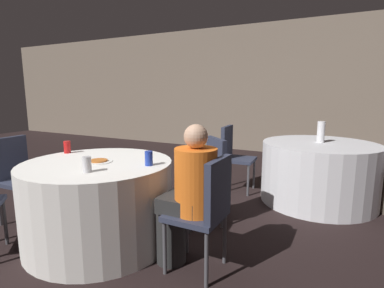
{
  "coord_description": "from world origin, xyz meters",
  "views": [
    {
      "loc": [
        1.91,
        -1.94,
        1.35
      ],
      "look_at": [
        0.58,
        0.65,
        0.84
      ],
      "focal_mm": 28.0,
      "sensor_mm": 36.0,
      "label": 1
    }
  ],
  "objects_px": {
    "soda_can_red": "(67,147)",
    "table_far": "(318,172)",
    "person_orange_shirt": "(187,197)",
    "bottle_far": "(321,132)",
    "chair_near_east": "(207,204)",
    "soda_can_silver": "(87,164)",
    "chair_near_northeast": "(208,173)",
    "pizza_plate_near": "(99,161)",
    "chair_near_west": "(17,171)",
    "chair_far_west": "(233,152)",
    "table_near": "(99,202)",
    "soda_can_blue": "(149,158)"
  },
  "relations": [
    {
      "from": "soda_can_red",
      "to": "table_far",
      "type": "bearing_deg",
      "value": 39.34
    },
    {
      "from": "person_orange_shirt",
      "to": "bottle_far",
      "type": "xyz_separation_m",
      "value": [
        0.76,
        2.02,
        0.3
      ]
    },
    {
      "from": "chair_near_east",
      "to": "soda_can_silver",
      "type": "bearing_deg",
      "value": 107.87
    },
    {
      "from": "chair_near_northeast",
      "to": "pizza_plate_near",
      "type": "height_order",
      "value": "chair_near_northeast"
    },
    {
      "from": "chair_near_west",
      "to": "soda_can_red",
      "type": "distance_m",
      "value": 0.62
    },
    {
      "from": "chair_far_west",
      "to": "person_orange_shirt",
      "type": "xyz_separation_m",
      "value": [
        0.32,
        -1.92,
        0.03
      ]
    },
    {
      "from": "soda_can_red",
      "to": "bottle_far",
      "type": "relative_size",
      "value": 0.47
    },
    {
      "from": "chair_near_west",
      "to": "bottle_far",
      "type": "xyz_separation_m",
      "value": [
        2.73,
        2.08,
        0.33
      ]
    },
    {
      "from": "table_far",
      "to": "chair_near_west",
      "type": "bearing_deg",
      "value": -143.25
    },
    {
      "from": "table_near",
      "to": "pizza_plate_near",
      "type": "relative_size",
      "value": 5.36
    },
    {
      "from": "table_far",
      "to": "chair_near_east",
      "type": "xyz_separation_m",
      "value": [
        -0.6,
        -1.98,
        0.17
      ]
    },
    {
      "from": "soda_can_red",
      "to": "person_orange_shirt",
      "type": "bearing_deg",
      "value": -6.25
    },
    {
      "from": "chair_near_east",
      "to": "bottle_far",
      "type": "relative_size",
      "value": 3.43
    },
    {
      "from": "soda_can_silver",
      "to": "soda_can_blue",
      "type": "xyz_separation_m",
      "value": [
        0.3,
        0.39,
        0.0
      ]
    },
    {
      "from": "chair_near_northeast",
      "to": "chair_far_west",
      "type": "bearing_deg",
      "value": -41.14
    },
    {
      "from": "chair_far_west",
      "to": "soda_can_red",
      "type": "relative_size",
      "value": 7.26
    },
    {
      "from": "chair_far_west",
      "to": "soda_can_blue",
      "type": "relative_size",
      "value": 7.26
    },
    {
      "from": "bottle_far",
      "to": "chair_near_northeast",
      "type": "bearing_deg",
      "value": -127.66
    },
    {
      "from": "pizza_plate_near",
      "to": "soda_can_red",
      "type": "distance_m",
      "value": 0.58
    },
    {
      "from": "chair_near_northeast",
      "to": "pizza_plate_near",
      "type": "distance_m",
      "value": 1.07
    },
    {
      "from": "table_near",
      "to": "chair_near_northeast",
      "type": "height_order",
      "value": "chair_near_northeast"
    },
    {
      "from": "soda_can_blue",
      "to": "soda_can_red",
      "type": "distance_m",
      "value": 1.03
    },
    {
      "from": "table_far",
      "to": "soda_can_red",
      "type": "relative_size",
      "value": 11.11
    },
    {
      "from": "soda_can_blue",
      "to": "soda_can_silver",
      "type": "bearing_deg",
      "value": -127.01
    },
    {
      "from": "chair_near_northeast",
      "to": "chair_near_east",
      "type": "bearing_deg",
      "value": 155.89
    },
    {
      "from": "soda_can_red",
      "to": "bottle_far",
      "type": "distance_m",
      "value": 2.89
    },
    {
      "from": "soda_can_silver",
      "to": "chair_near_west",
      "type": "bearing_deg",
      "value": 170.01
    },
    {
      "from": "bottle_far",
      "to": "table_near",
      "type": "bearing_deg",
      "value": -129.48
    },
    {
      "from": "chair_far_west",
      "to": "soda_can_blue",
      "type": "xyz_separation_m",
      "value": [
        -0.1,
        -1.81,
        0.26
      ]
    },
    {
      "from": "chair_near_northeast",
      "to": "person_orange_shirt",
      "type": "bearing_deg",
      "value": 145.03
    },
    {
      "from": "chair_far_west",
      "to": "soda_can_blue",
      "type": "distance_m",
      "value": 1.83
    },
    {
      "from": "chair_near_east",
      "to": "soda_can_blue",
      "type": "relative_size",
      "value": 7.26
    },
    {
      "from": "chair_far_west",
      "to": "pizza_plate_near",
      "type": "bearing_deg",
      "value": -19.67
    },
    {
      "from": "chair_near_west",
      "to": "chair_far_west",
      "type": "distance_m",
      "value": 2.58
    },
    {
      "from": "chair_near_east",
      "to": "soda_can_silver",
      "type": "distance_m",
      "value": 0.96
    },
    {
      "from": "table_near",
      "to": "chair_far_west",
      "type": "distance_m",
      "value": 2.01
    },
    {
      "from": "soda_can_silver",
      "to": "soda_can_red",
      "type": "bearing_deg",
      "value": 149.13
    },
    {
      "from": "bottle_far",
      "to": "table_far",
      "type": "bearing_deg",
      "value": -79.43
    },
    {
      "from": "table_near",
      "to": "soda_can_blue",
      "type": "height_order",
      "value": "soda_can_blue"
    },
    {
      "from": "person_orange_shirt",
      "to": "soda_can_silver",
      "type": "distance_m",
      "value": 0.8
    },
    {
      "from": "chair_far_west",
      "to": "soda_can_red",
      "type": "distance_m",
      "value": 2.11
    },
    {
      "from": "table_near",
      "to": "chair_near_northeast",
      "type": "relative_size",
      "value": 1.48
    },
    {
      "from": "table_near",
      "to": "soda_can_blue",
      "type": "xyz_separation_m",
      "value": [
        0.48,
        0.11,
        0.43
      ]
    },
    {
      "from": "soda_can_silver",
      "to": "bottle_far",
      "type": "relative_size",
      "value": 0.47
    },
    {
      "from": "chair_far_west",
      "to": "person_orange_shirt",
      "type": "relative_size",
      "value": 0.79
    },
    {
      "from": "table_near",
      "to": "soda_can_red",
      "type": "relative_size",
      "value": 10.74
    },
    {
      "from": "chair_near_northeast",
      "to": "soda_can_silver",
      "type": "height_order",
      "value": "chair_near_northeast"
    },
    {
      "from": "table_far",
      "to": "chair_far_west",
      "type": "xyz_separation_m",
      "value": [
        -1.09,
        -0.06,
        0.17
      ]
    },
    {
      "from": "table_near",
      "to": "chair_near_northeast",
      "type": "distance_m",
      "value": 1.08
    },
    {
      "from": "chair_near_west",
      "to": "chair_near_northeast",
      "type": "height_order",
      "value": "same"
    }
  ]
}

